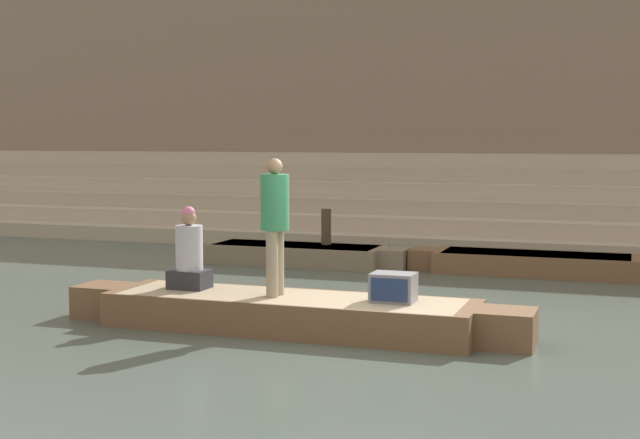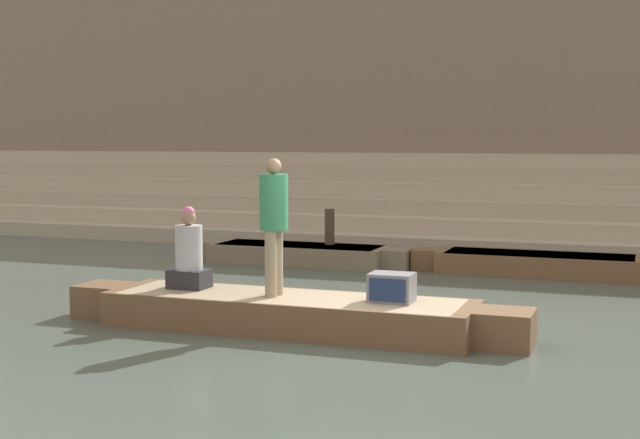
{
  "view_description": "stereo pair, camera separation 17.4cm",
  "coord_description": "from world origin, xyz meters",
  "px_view_note": "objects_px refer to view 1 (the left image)",
  "views": [
    {
      "loc": [
        2.95,
        -10.49,
        2.51
      ],
      "look_at": [
        -1.22,
        1.39,
        1.35
      ],
      "focal_mm": 50.0,
      "sensor_mm": 36.0,
      "label": 1
    },
    {
      "loc": [
        3.11,
        -10.43,
        2.51
      ],
      "look_at": [
        -1.22,
        1.39,
        1.35
      ],
      "focal_mm": 50.0,
      "sensor_mm": 36.0,
      "label": 2
    }
  ],
  "objects_px": {
    "person_standing": "(275,217)",
    "rowboat_main": "(289,312)",
    "person_rowing": "(189,256)",
    "tv_set": "(393,287)",
    "moored_boat_shore": "(535,263)",
    "moored_boat_distant": "(296,254)",
    "mooring_post": "(326,236)"
  },
  "relations": [
    {
      "from": "rowboat_main",
      "to": "person_standing",
      "type": "height_order",
      "value": "person_standing"
    },
    {
      "from": "mooring_post",
      "to": "tv_set",
      "type": "bearing_deg",
      "value": -63.72
    },
    {
      "from": "person_standing",
      "to": "moored_boat_shore",
      "type": "relative_size",
      "value": 0.38
    },
    {
      "from": "rowboat_main",
      "to": "person_rowing",
      "type": "relative_size",
      "value": 5.57
    },
    {
      "from": "person_rowing",
      "to": "mooring_post",
      "type": "height_order",
      "value": "person_rowing"
    },
    {
      "from": "tv_set",
      "to": "moored_boat_distant",
      "type": "bearing_deg",
      "value": 124.54
    },
    {
      "from": "person_standing",
      "to": "moored_boat_distant",
      "type": "xyz_separation_m",
      "value": [
        -1.92,
        5.79,
        -1.27
      ]
    },
    {
      "from": "moored_boat_shore",
      "to": "mooring_post",
      "type": "height_order",
      "value": "mooring_post"
    },
    {
      "from": "person_rowing",
      "to": "tv_set",
      "type": "bearing_deg",
      "value": 15.09
    },
    {
      "from": "rowboat_main",
      "to": "mooring_post",
      "type": "height_order",
      "value": "mooring_post"
    },
    {
      "from": "tv_set",
      "to": "mooring_post",
      "type": "relative_size",
      "value": 0.5
    },
    {
      "from": "moored_boat_shore",
      "to": "rowboat_main",
      "type": "bearing_deg",
      "value": -112.03
    },
    {
      "from": "person_standing",
      "to": "tv_set",
      "type": "relative_size",
      "value": 3.28
    },
    {
      "from": "person_rowing",
      "to": "moored_boat_shore",
      "type": "distance_m",
      "value": 7.15
    },
    {
      "from": "person_rowing",
      "to": "moored_boat_distant",
      "type": "bearing_deg",
      "value": 112.19
    },
    {
      "from": "rowboat_main",
      "to": "moored_boat_shore",
      "type": "distance_m",
      "value": 6.48
    },
    {
      "from": "tv_set",
      "to": "moored_boat_shore",
      "type": "xyz_separation_m",
      "value": [
        1.15,
        5.91,
        -0.43
      ]
    },
    {
      "from": "rowboat_main",
      "to": "moored_boat_shore",
      "type": "xyz_separation_m",
      "value": [
        2.53,
        5.97,
        -0.03
      ]
    },
    {
      "from": "person_rowing",
      "to": "moored_boat_distant",
      "type": "height_order",
      "value": "person_rowing"
    },
    {
      "from": "tv_set",
      "to": "mooring_post",
      "type": "xyz_separation_m",
      "value": [
        -2.94,
        5.95,
        -0.09
      ]
    },
    {
      "from": "person_rowing",
      "to": "tv_set",
      "type": "distance_m",
      "value": 2.9
    },
    {
      "from": "rowboat_main",
      "to": "mooring_post",
      "type": "bearing_deg",
      "value": 104.81
    },
    {
      "from": "rowboat_main",
      "to": "person_standing",
      "type": "relative_size",
      "value": 3.5
    },
    {
      "from": "tv_set",
      "to": "moored_boat_shore",
      "type": "relative_size",
      "value": 0.12
    },
    {
      "from": "person_standing",
      "to": "moored_boat_distant",
      "type": "height_order",
      "value": "person_standing"
    },
    {
      "from": "rowboat_main",
      "to": "tv_set",
      "type": "relative_size",
      "value": 11.5
    },
    {
      "from": "tv_set",
      "to": "moored_boat_shore",
      "type": "bearing_deg",
      "value": 82.08
    },
    {
      "from": "moored_boat_distant",
      "to": "tv_set",
      "type": "bearing_deg",
      "value": -58.25
    },
    {
      "from": "moored_boat_shore",
      "to": "moored_boat_distant",
      "type": "distance_m",
      "value": 4.64
    },
    {
      "from": "person_standing",
      "to": "moored_boat_distant",
      "type": "relative_size",
      "value": 0.4
    },
    {
      "from": "person_standing",
      "to": "rowboat_main",
      "type": "bearing_deg",
      "value": 7.57
    },
    {
      "from": "moored_boat_distant",
      "to": "mooring_post",
      "type": "xyz_separation_m",
      "value": [
        0.54,
        0.26,
        0.34
      ]
    }
  ]
}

